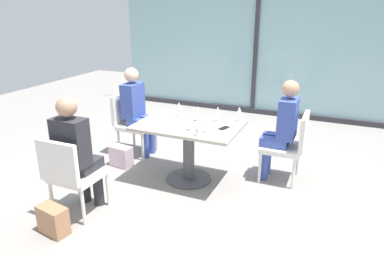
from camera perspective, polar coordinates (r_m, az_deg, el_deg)
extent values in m
plane|color=gray|center=(4.46, -0.52, -8.30)|extent=(12.00, 12.00, 0.00)
cube|color=#8EB7BC|center=(7.04, 10.41, 13.13)|extent=(5.67, 0.03, 2.70)
cube|color=#2D2D33|center=(7.01, 10.35, 13.11)|extent=(0.08, 0.06, 2.70)
cube|color=#2D2D33|center=(7.25, 9.74, 2.86)|extent=(5.67, 0.10, 0.10)
cube|color=#BCB29E|center=(4.18, -0.55, 0.39)|extent=(1.22, 0.82, 0.04)
cylinder|color=#4C4C51|center=(4.31, -0.53, -4.21)|extent=(0.14, 0.14, 0.69)
cylinder|color=#4C4C51|center=(4.46, -0.52, -8.16)|extent=(0.56, 0.56, 0.02)
cube|color=silver|center=(3.82, -17.96, -7.23)|extent=(0.46, 0.46, 0.06)
cube|color=silver|center=(3.56, -20.97, -5.32)|extent=(0.46, 0.05, 0.42)
cylinder|color=silver|center=(3.94, -13.48, -9.63)|extent=(0.04, 0.04, 0.39)
cylinder|color=silver|center=(4.18, -17.94, -8.35)|extent=(0.04, 0.04, 0.39)
cylinder|color=silver|center=(3.68, -17.25, -12.25)|extent=(0.04, 0.04, 0.39)
cylinder|color=silver|center=(3.93, -21.79, -10.68)|extent=(0.04, 0.04, 0.39)
cube|color=silver|center=(5.13, -8.88, 0.34)|extent=(0.46, 0.46, 0.06)
cube|color=silver|center=(5.20, -11.35, 3.20)|extent=(0.05, 0.46, 0.42)
cylinder|color=silver|center=(4.95, -8.00, -3.11)|extent=(0.04, 0.04, 0.39)
cylinder|color=silver|center=(5.27, -5.76, -1.61)|extent=(0.04, 0.04, 0.39)
cylinder|color=silver|center=(5.16, -11.81, -2.40)|extent=(0.04, 0.04, 0.39)
cylinder|color=silver|center=(5.47, -9.43, -1.00)|extent=(0.04, 0.04, 0.39)
cube|color=silver|center=(4.44, 14.22, -3.10)|extent=(0.46, 0.46, 0.06)
cube|color=silver|center=(4.33, 17.73, -0.61)|extent=(0.05, 0.46, 0.42)
cylinder|color=silver|center=(4.74, 12.04, -4.42)|extent=(0.04, 0.04, 0.39)
cylinder|color=silver|center=(4.38, 10.93, -6.38)|extent=(0.04, 0.04, 0.39)
cylinder|color=silver|center=(4.69, 16.83, -5.12)|extent=(0.04, 0.04, 0.39)
cylinder|color=silver|center=(4.33, 16.13, -7.16)|extent=(0.04, 0.04, 0.39)
cylinder|color=#28282D|center=(3.97, -15.01, -9.03)|extent=(0.11, 0.11, 0.45)
cube|color=#28282D|center=(3.79, -16.27, -5.89)|extent=(0.13, 0.32, 0.11)
cylinder|color=#28282D|center=(4.08, -17.03, -8.46)|extent=(0.11, 0.11, 0.45)
cube|color=#28282D|center=(3.90, -18.33, -5.37)|extent=(0.13, 0.32, 0.11)
cube|color=#28282D|center=(3.64, -19.08, -2.16)|extent=(0.34, 0.20, 0.48)
sphere|color=tan|center=(3.53, -19.71, 3.29)|extent=(0.20, 0.20, 0.20)
cylinder|color=#384C9E|center=(5.04, -7.61, -2.32)|extent=(0.11, 0.11, 0.45)
cube|color=#384C9E|center=(4.99, -8.69, 0.84)|extent=(0.32, 0.13, 0.11)
cylinder|color=#384C9E|center=(5.18, -6.59, -1.65)|extent=(0.11, 0.11, 0.45)
cube|color=#384C9E|center=(5.14, -7.64, 1.42)|extent=(0.32, 0.13, 0.11)
cube|color=#384C9E|center=(5.05, -9.58, 4.49)|extent=(0.20, 0.34, 0.48)
sphere|color=#D8AD8C|center=(4.97, -9.81, 8.51)|extent=(0.20, 0.20, 0.20)
cylinder|color=#384C9E|center=(4.62, 12.07, -4.64)|extent=(0.11, 0.11, 0.45)
cube|color=#384C9E|center=(4.50, 13.51, -1.55)|extent=(0.32, 0.13, 0.11)
cylinder|color=#384C9E|center=(4.46, 11.58, -5.51)|extent=(0.11, 0.11, 0.45)
cube|color=#384C9E|center=(4.34, 13.06, -2.33)|extent=(0.32, 0.13, 0.11)
cube|color=#384C9E|center=(4.31, 15.28, 1.49)|extent=(0.20, 0.34, 0.48)
sphere|color=tan|center=(4.22, 15.71, 6.16)|extent=(0.20, 0.20, 0.20)
cylinder|color=silver|center=(4.29, 0.97, 1.18)|extent=(0.06, 0.06, 0.00)
cylinder|color=silver|center=(4.28, 0.97, 1.75)|extent=(0.01, 0.01, 0.08)
cone|color=silver|center=(4.25, 0.98, 2.91)|extent=(0.07, 0.07, 0.09)
cylinder|color=silver|center=(4.32, 7.61, 1.11)|extent=(0.06, 0.06, 0.00)
cylinder|color=silver|center=(4.30, 7.64, 1.68)|extent=(0.01, 0.01, 0.08)
cone|color=silver|center=(4.28, 7.69, 2.83)|extent=(0.07, 0.07, 0.09)
cylinder|color=silver|center=(4.48, -2.11, 1.96)|extent=(0.06, 0.06, 0.00)
cylinder|color=silver|center=(4.47, -2.12, 2.51)|extent=(0.01, 0.01, 0.08)
cone|color=silver|center=(4.44, -2.13, 3.62)|extent=(0.07, 0.07, 0.09)
cylinder|color=silver|center=(4.30, 4.17, 1.16)|extent=(0.06, 0.06, 0.00)
cylinder|color=silver|center=(4.28, 4.19, 1.73)|extent=(0.01, 0.01, 0.08)
cone|color=silver|center=(4.26, 4.22, 2.88)|extent=(0.07, 0.07, 0.09)
cylinder|color=silver|center=(3.97, -0.27, -0.35)|extent=(0.06, 0.06, 0.00)
cylinder|color=silver|center=(3.95, -0.27, 0.27)|extent=(0.01, 0.01, 0.08)
cone|color=silver|center=(3.92, -0.27, 1.51)|extent=(0.07, 0.07, 0.09)
cylinder|color=silver|center=(3.91, 2.18, -0.67)|extent=(0.06, 0.06, 0.00)
cylinder|color=silver|center=(3.89, 2.19, -0.05)|extent=(0.01, 0.01, 0.08)
cone|color=silver|center=(3.86, 2.20, 1.21)|extent=(0.07, 0.07, 0.09)
cylinder|color=white|center=(3.80, 1.07, -0.59)|extent=(0.08, 0.08, 0.09)
cube|color=black|center=(4.05, 5.21, 0.00)|extent=(0.11, 0.16, 0.01)
cube|color=#A3704C|center=(3.69, -21.61, -13.73)|extent=(0.32, 0.21, 0.28)
cube|color=beige|center=(4.85, -11.42, -4.52)|extent=(0.32, 0.20, 0.28)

